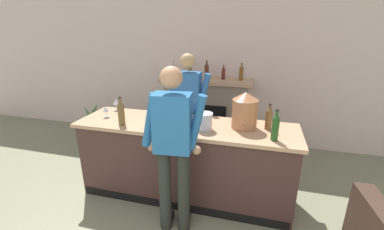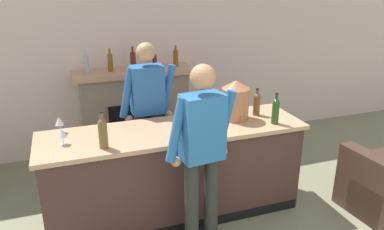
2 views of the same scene
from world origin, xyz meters
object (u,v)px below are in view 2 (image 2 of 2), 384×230
at_px(wine_bottle_cabernet_heavy, 257,103).
at_px(wine_bottle_chardonnay_pale, 276,110).
at_px(person_customer, 202,154).
at_px(copper_dispenser, 235,100).
at_px(wine_bottle_burgundy_dark, 103,132).
at_px(fireplace_stone, 136,111).
at_px(wine_glass_near_bucket, 59,121).
at_px(ice_bucket_steel, 202,120).
at_px(person_bartender, 148,112).
at_px(wine_glass_front_left, 62,134).

relative_size(wine_bottle_cabernet_heavy, wine_bottle_chardonnay_pale, 0.92).
height_order(person_customer, copper_dispenser, person_customer).
relative_size(wine_bottle_cabernet_heavy, wine_bottle_burgundy_dark, 0.88).
relative_size(person_customer, copper_dispenser, 4.21).
relative_size(fireplace_stone, wine_glass_near_bucket, 9.64).
distance_m(copper_dispenser, ice_bucket_steel, 0.48).
distance_m(ice_bucket_steel, wine_bottle_chardonnay_pale, 0.78).
height_order(person_bartender, wine_bottle_burgundy_dark, person_bartender).
bearing_deg(ice_bucket_steel, person_bartender, 119.59).
xyz_separation_m(wine_bottle_chardonnay_pale, wine_glass_near_bucket, (-2.12, 0.47, -0.03)).
bearing_deg(wine_bottle_cabernet_heavy, copper_dispenser, -175.77).
height_order(wine_bottle_cabernet_heavy, wine_glass_front_left, wine_bottle_cabernet_heavy).
bearing_deg(wine_bottle_burgundy_dark, wine_glass_near_bucket, 126.48).
bearing_deg(wine_bottle_cabernet_heavy, wine_glass_front_left, -176.82).
bearing_deg(fireplace_stone, person_bartender, -92.31).
relative_size(person_customer, wine_bottle_chardonnay_pale, 5.36).
bearing_deg(wine_bottle_cabernet_heavy, wine_bottle_chardonnay_pale, -78.48).
bearing_deg(wine_glass_near_bucket, fireplace_stone, 54.29).
relative_size(fireplace_stone, wine_bottle_burgundy_dark, 4.72).
bearing_deg(person_bartender, copper_dispenser, -32.15).
xyz_separation_m(person_bartender, wine_glass_front_left, (-0.93, -0.62, 0.12)).
distance_m(person_customer, wine_bottle_cabernet_heavy, 1.16).
height_order(ice_bucket_steel, wine_bottle_chardonnay_pale, wine_bottle_chardonnay_pale).
bearing_deg(wine_bottle_cabernet_heavy, ice_bucket_steel, -164.77).
bearing_deg(wine_bottle_cabernet_heavy, person_bartender, 155.53).
xyz_separation_m(wine_bottle_burgundy_dark, wine_glass_front_left, (-0.34, 0.20, -0.05)).
relative_size(person_customer, wine_glass_front_left, 11.98).
distance_m(person_bartender, copper_dispenser, 1.01).
distance_m(copper_dispenser, wine_glass_front_left, 1.77).
distance_m(wine_bottle_cabernet_heavy, wine_bottle_burgundy_dark, 1.72).
bearing_deg(wine_glass_front_left, wine_bottle_cabernet_heavy, 3.18).
bearing_deg(wine_bottle_chardonnay_pale, copper_dispenser, 140.62).
bearing_deg(wine_bottle_burgundy_dark, ice_bucket_steel, 6.73).
bearing_deg(wine_bottle_burgundy_dark, copper_dispenser, 11.49).
bearing_deg(person_customer, wine_bottle_cabernet_heavy, 37.84).
height_order(person_bartender, wine_bottle_cabernet_heavy, person_bartender).
bearing_deg(wine_bottle_chardonnay_pale, fireplace_stone, 121.11).
relative_size(person_customer, wine_bottle_burgundy_dark, 5.18).
height_order(wine_bottle_cabernet_heavy, wine_glass_near_bucket, wine_bottle_cabernet_heavy).
bearing_deg(fireplace_stone, wine_glass_near_bucket, -125.71).
height_order(person_bartender, wine_glass_near_bucket, person_bartender).
bearing_deg(wine_glass_front_left, person_bartender, 33.46).
bearing_deg(wine_glass_near_bucket, wine_glass_front_left, -86.11).
relative_size(wine_bottle_burgundy_dark, wine_glass_front_left, 2.31).
height_order(wine_bottle_chardonnay_pale, wine_glass_near_bucket, wine_bottle_chardonnay_pale).
xyz_separation_m(person_bartender, ice_bucket_steel, (0.40, -0.70, 0.11)).
height_order(person_customer, wine_glass_front_left, person_customer).
xyz_separation_m(copper_dispenser, ice_bucket_steel, (-0.44, -0.17, -0.12)).
bearing_deg(person_customer, wine_bottle_burgundy_dark, 153.29).
xyz_separation_m(fireplace_stone, person_customer, (0.15, -2.27, 0.36)).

